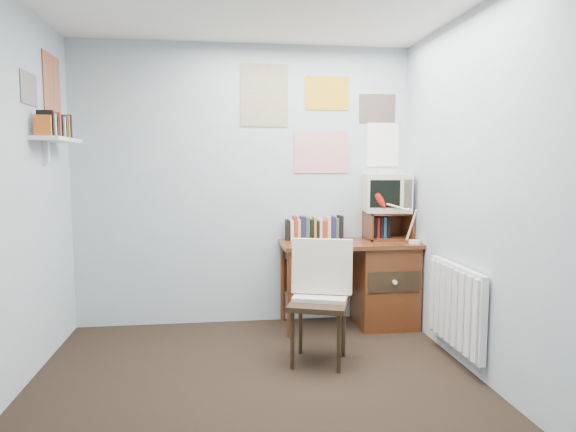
% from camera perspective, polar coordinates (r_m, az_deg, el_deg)
% --- Properties ---
extents(ground, '(3.50, 3.50, 0.00)m').
position_cam_1_polar(ground, '(3.23, -2.98, -20.74)').
color(ground, black).
rests_on(ground, ground).
extents(back_wall, '(3.00, 0.02, 2.50)m').
position_cam_1_polar(back_wall, '(4.64, -4.83, 3.40)').
color(back_wall, '#A9B8C1').
rests_on(back_wall, ground).
extents(right_wall, '(0.02, 3.50, 2.50)m').
position_cam_1_polar(right_wall, '(3.36, 23.29, 2.05)').
color(right_wall, '#A9B8C1').
rests_on(right_wall, ground).
extents(desk, '(1.20, 0.55, 0.76)m').
position_cam_1_polar(desk, '(4.70, 9.97, -7.06)').
color(desk, '#572A13').
rests_on(desk, ground).
extents(desk_chair, '(0.56, 0.55, 0.87)m').
position_cam_1_polar(desk_chair, '(3.76, 3.45, -9.79)').
color(desk_chair, black).
rests_on(desk_chair, ground).
extents(desk_lamp, '(0.27, 0.23, 0.38)m').
position_cam_1_polar(desk_lamp, '(4.54, 13.97, -0.61)').
color(desk_lamp, '#B1170B').
rests_on(desk_lamp, desk).
extents(tv_riser, '(0.40, 0.30, 0.25)m').
position_cam_1_polar(tv_riser, '(4.75, 11.03, -1.05)').
color(tv_riser, '#572A13').
rests_on(tv_riser, desk).
extents(crt_tv, '(0.44, 0.42, 0.38)m').
position_cam_1_polar(crt_tv, '(4.74, 10.89, 2.75)').
color(crt_tv, beige).
rests_on(crt_tv, tv_riser).
extents(book_row, '(0.60, 0.14, 0.22)m').
position_cam_1_polar(book_row, '(4.66, 3.40, -1.27)').
color(book_row, '#572A13').
rests_on(book_row, desk).
extents(radiator, '(0.09, 0.80, 0.60)m').
position_cam_1_polar(radiator, '(3.96, 18.16, -9.47)').
color(radiator, white).
rests_on(radiator, right_wall).
extents(wall_shelf, '(0.20, 0.62, 0.24)m').
position_cam_1_polar(wall_shelf, '(4.15, -24.26, 7.74)').
color(wall_shelf, white).
rests_on(wall_shelf, left_wall).
extents(posters_back, '(1.20, 0.01, 0.90)m').
position_cam_1_polar(posters_back, '(4.73, 3.75, 10.72)').
color(posters_back, white).
rests_on(posters_back, back_wall).
extents(posters_left, '(0.01, 0.70, 0.60)m').
position_cam_1_polar(posters_left, '(4.21, -25.74, 12.83)').
color(posters_left, white).
rests_on(posters_left, left_wall).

